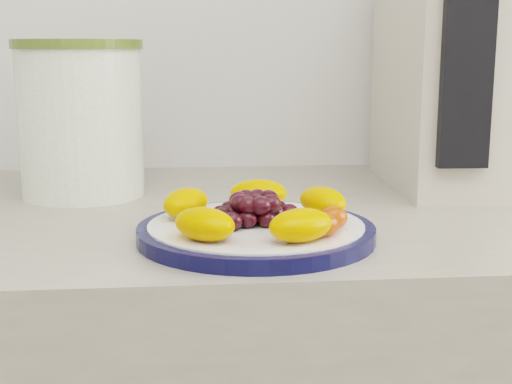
{
  "coord_description": "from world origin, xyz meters",
  "views": [
    {
      "loc": [
        -0.14,
        0.33,
        1.09
      ],
      "look_at": [
        -0.07,
        1.04,
        0.95
      ],
      "focal_mm": 50.0,
      "sensor_mm": 36.0,
      "label": 1
    }
  ],
  "objects": [
    {
      "name": "plate_face",
      "position": [
        -0.07,
        1.04,
        0.91
      ],
      "size": [
        0.22,
        0.22,
        0.02
      ],
      "primitive_type": "cylinder",
      "color": "white",
      "rests_on": "counter"
    },
    {
      "name": "appliance_panel",
      "position": [
        0.19,
        1.16,
        1.08
      ],
      "size": [
        0.06,
        0.02,
        0.26
      ],
      "primitive_type": "cube",
      "rotation": [
        0.0,
        0.0,
        -0.04
      ],
      "color": "black",
      "rests_on": "appliance_body"
    },
    {
      "name": "plate_rim",
      "position": [
        -0.07,
        1.04,
        0.91
      ],
      "size": [
        0.24,
        0.24,
        0.01
      ],
      "primitive_type": "cylinder",
      "color": "#0B0D35",
      "rests_on": "counter"
    },
    {
      "name": "canister_lid",
      "position": [
        -0.28,
        1.28,
        1.1
      ],
      "size": [
        0.2,
        0.2,
        0.01
      ],
      "primitive_type": "cylinder",
      "rotation": [
        0.0,
        0.0,
        -0.24
      ],
      "color": "#576928",
      "rests_on": "canister"
    },
    {
      "name": "appliance_body",
      "position": [
        0.25,
        1.31,
        1.08
      ],
      "size": [
        0.21,
        0.29,
        0.35
      ],
      "primitive_type": "cube",
      "rotation": [
        0.0,
        0.0,
        -0.04
      ],
      "color": "beige",
      "rests_on": "counter"
    },
    {
      "name": "fruit_plate",
      "position": [
        -0.07,
        1.04,
        0.93
      ],
      "size": [
        0.21,
        0.21,
        0.03
      ],
      "color": "orange",
      "rests_on": "plate_face"
    },
    {
      "name": "canister",
      "position": [
        -0.28,
        1.28,
        1.0
      ],
      "size": [
        0.19,
        0.19,
        0.19
      ],
      "primitive_type": "cylinder",
      "rotation": [
        0.0,
        0.0,
        -0.24
      ],
      "color": "#4F7525",
      "rests_on": "counter"
    }
  ]
}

